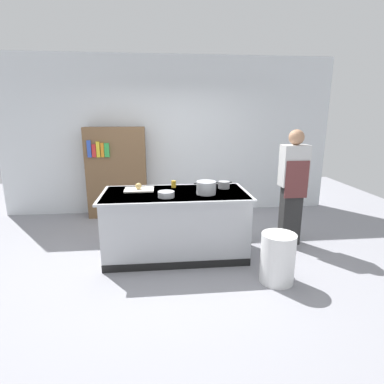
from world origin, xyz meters
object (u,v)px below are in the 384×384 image
onion (138,186)px  juice_cup (174,184)px  person_chef (293,185)px  bookshelf (117,173)px  mixing_bowl (166,194)px  sauce_pan (224,185)px  trash_bin (278,258)px  stock_pot (206,188)px

onion → juice_cup: size_ratio=0.88×
onion → person_chef: (2.24, 0.05, -0.05)m
bookshelf → mixing_bowl: bearing=-66.3°
onion → bookshelf: bookshelf is taller
person_chef → bookshelf: size_ratio=1.01×
onion → sauce_pan: bearing=0.8°
trash_bin → person_chef: size_ratio=0.35×
stock_pot → sauce_pan: size_ratio=1.43×
sauce_pan → juice_cup: size_ratio=2.29×
stock_pot → mixing_bowl: size_ratio=1.54×
trash_bin → mixing_bowl: bearing=153.6°
onion → stock_pot: stock_pot is taller
juice_cup → bookshelf: bearing=123.8°
sauce_pan → trash_bin: bearing=-66.9°
sauce_pan → bookshelf: bookshelf is taller
stock_pot → mixing_bowl: 0.54m
trash_bin → person_chef: (0.60, 1.07, 0.62)m
stock_pot → person_chef: (1.34, 0.33, -0.07)m
stock_pot → trash_bin: bearing=-45.0°
onion → trash_bin: onion is taller
sauce_pan → person_chef: size_ratio=0.13×
person_chef → bookshelf: (-2.76, 1.59, -0.06)m
sauce_pan → juice_cup: same height
trash_bin → sauce_pan: bearing=113.1°
mixing_bowl → bookshelf: size_ratio=0.12×
sauce_pan → person_chef: bearing=1.8°
stock_pot → trash_bin: 1.25m
stock_pot → sauce_pan: stock_pot is taller
trash_bin → person_chef: person_chef is taller
sauce_pan → juice_cup: 0.72m
bookshelf → juice_cup: bearing=-56.2°
onion → sauce_pan: size_ratio=0.38×
onion → person_chef: size_ratio=0.05×
stock_pot → trash_bin: size_ratio=0.55×
person_chef → onion: bearing=77.9°
stock_pot → person_chef: person_chef is taller
onion → mixing_bowl: 0.54m
stock_pot → mixing_bowl: bearing=-168.2°
sauce_pan → person_chef: 1.04m
trash_bin → person_chef: bearing=60.8°
onion → sauce_pan: (1.20, 0.02, -0.01)m
sauce_pan → trash_bin: (0.44, -1.04, -0.65)m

